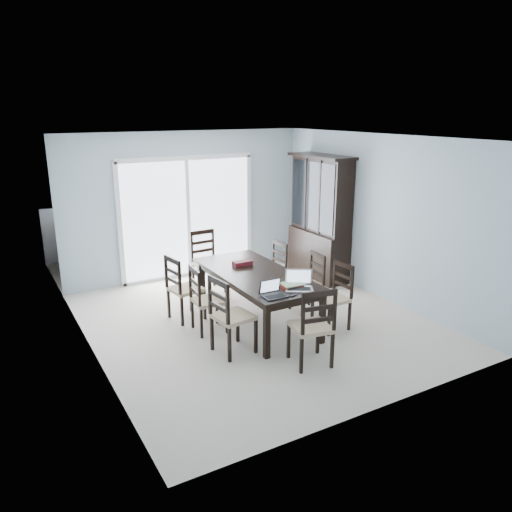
% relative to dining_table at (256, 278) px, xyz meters
% --- Properties ---
extents(floor, '(5.00, 5.00, 0.00)m').
position_rel_dining_table_xyz_m(floor, '(0.00, 0.00, -0.67)').
color(floor, beige).
rests_on(floor, ground).
extents(ceiling, '(5.00, 5.00, 0.00)m').
position_rel_dining_table_xyz_m(ceiling, '(0.00, 0.00, 1.93)').
color(ceiling, white).
rests_on(ceiling, back_wall).
extents(back_wall, '(4.50, 0.02, 2.60)m').
position_rel_dining_table_xyz_m(back_wall, '(0.00, 2.50, 0.63)').
color(back_wall, '#A4B7C4').
rests_on(back_wall, floor).
extents(wall_left, '(0.02, 5.00, 2.60)m').
position_rel_dining_table_xyz_m(wall_left, '(-2.25, 0.00, 0.63)').
color(wall_left, '#A4B7C4').
rests_on(wall_left, floor).
extents(wall_right, '(0.02, 5.00, 2.60)m').
position_rel_dining_table_xyz_m(wall_right, '(2.25, 0.00, 0.63)').
color(wall_right, '#A4B7C4').
rests_on(wall_right, floor).
extents(balcony, '(4.50, 2.00, 0.10)m').
position_rel_dining_table_xyz_m(balcony, '(0.00, 3.50, -0.72)').
color(balcony, gray).
rests_on(balcony, ground).
extents(railing, '(4.50, 0.06, 1.10)m').
position_rel_dining_table_xyz_m(railing, '(0.00, 4.50, -0.12)').
color(railing, '#99999E').
rests_on(railing, balcony).
extents(dining_table, '(1.00, 2.20, 0.75)m').
position_rel_dining_table_xyz_m(dining_table, '(0.00, 0.00, 0.00)').
color(dining_table, black).
rests_on(dining_table, floor).
extents(china_hutch, '(0.50, 1.38, 2.20)m').
position_rel_dining_table_xyz_m(china_hutch, '(2.02, 1.25, 0.40)').
color(china_hutch, black).
rests_on(china_hutch, floor).
extents(sliding_door, '(2.52, 0.05, 2.18)m').
position_rel_dining_table_xyz_m(sliding_door, '(0.00, 2.48, 0.41)').
color(sliding_door, silver).
rests_on(sliding_door, floor).
extents(chair_left_near, '(0.50, 0.49, 1.17)m').
position_rel_dining_table_xyz_m(chair_left_near, '(-0.79, -0.66, -0.05)').
color(chair_left_near, black).
rests_on(chair_left_near, floor).
extents(chair_left_mid, '(0.44, 0.43, 1.08)m').
position_rel_dining_table_xyz_m(chair_left_mid, '(-0.79, 0.08, -0.10)').
color(chair_left_mid, black).
rests_on(chair_left_mid, floor).
extents(chair_left_far, '(0.49, 0.48, 1.12)m').
position_rel_dining_table_xyz_m(chair_left_far, '(-0.91, 0.61, -0.08)').
color(chair_left_far, black).
rests_on(chair_left_far, floor).
extents(chair_right_near, '(0.43, 0.42, 1.07)m').
position_rel_dining_table_xyz_m(chair_right_near, '(0.90, -0.69, -0.10)').
color(chair_right_near, black).
rests_on(chair_right_near, floor).
extents(chair_right_mid, '(0.41, 0.40, 1.03)m').
position_rel_dining_table_xyz_m(chair_right_mid, '(0.95, -0.02, -0.13)').
color(chair_right_mid, black).
rests_on(chair_right_mid, floor).
extents(chair_right_far, '(0.43, 0.42, 1.04)m').
position_rel_dining_table_xyz_m(chair_right_far, '(0.79, 0.79, -0.12)').
color(chair_right_far, black).
rests_on(chair_right_far, floor).
extents(chair_end_near, '(0.51, 0.52, 1.16)m').
position_rel_dining_table_xyz_m(chair_end_near, '(-0.05, -1.46, -0.06)').
color(chair_end_near, black).
rests_on(chair_end_near, floor).
extents(chair_end_far, '(0.46, 0.48, 1.18)m').
position_rel_dining_table_xyz_m(chair_end_far, '(-0.06, 1.60, -0.05)').
color(chair_end_far, black).
rests_on(chair_end_far, floor).
extents(laptop_dark, '(0.30, 0.21, 0.20)m').
position_rel_dining_table_xyz_m(laptop_dark, '(-0.26, -0.92, 0.13)').
color(laptop_dark, black).
rests_on(laptop_dark, dining_table).
extents(laptop_silver, '(0.43, 0.39, 0.24)m').
position_rel_dining_table_xyz_m(laptop_silver, '(0.14, -0.86, 0.14)').
color(laptop_silver, silver).
rests_on(laptop_silver, dining_table).
extents(book_stack, '(0.31, 0.24, 0.05)m').
position_rel_dining_table_xyz_m(book_stack, '(0.12, -0.72, 0.10)').
color(book_stack, maroon).
rests_on(book_stack, dining_table).
extents(cell_phone, '(0.11, 0.07, 0.01)m').
position_rel_dining_table_xyz_m(cell_phone, '(-0.05, -1.00, 0.08)').
color(cell_phone, black).
rests_on(cell_phone, dining_table).
extents(game_box, '(0.28, 0.15, 0.07)m').
position_rel_dining_table_xyz_m(game_box, '(-0.01, 0.40, 0.11)').
color(game_box, '#4B0F1B').
rests_on(game_box, dining_table).
extents(hot_tub, '(2.14, 2.01, 0.93)m').
position_rel_dining_table_xyz_m(hot_tub, '(-0.87, 3.70, -0.21)').
color(hot_tub, brown).
rests_on(hot_tub, balcony).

